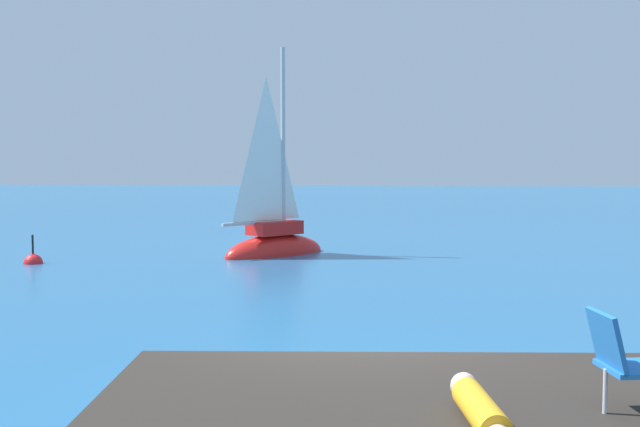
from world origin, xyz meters
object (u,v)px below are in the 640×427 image
at_px(sailboat_near, 274,243).
at_px(marker_buoy, 33,263).
at_px(beach_chair, 624,357).
at_px(person_sunbather, 485,417).

distance_m(sailboat_near, marker_buoy, 7.28).
bearing_deg(beach_chair, marker_buoy, 118.62).
distance_m(sailboat_near, beach_chair, 19.09).
xyz_separation_m(sailboat_near, marker_buoy, (-6.77, -2.65, -0.39)).
xyz_separation_m(person_sunbather, beach_chair, (1.12, 0.53, 0.33)).
distance_m(person_sunbather, beach_chair, 1.29).
relative_size(sailboat_near, beach_chair, 9.12).
height_order(person_sunbather, beach_chair, beach_chair).
bearing_deg(sailboat_near, beach_chair, -120.45).
bearing_deg(sailboat_near, marker_buoy, 154.64).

